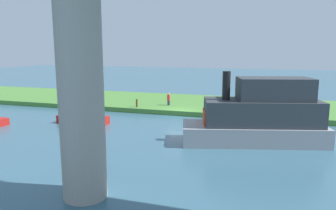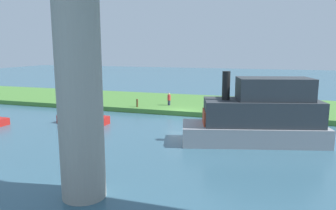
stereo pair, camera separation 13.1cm
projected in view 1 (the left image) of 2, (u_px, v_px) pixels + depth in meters
ground_plane at (179, 116)px, 32.79m from camera, size 160.00×160.00×0.00m
grassy_bank at (193, 104)px, 38.38m from camera, size 80.00×12.00×0.50m
bridge_pylon at (80, 80)px, 14.08m from camera, size 2.01×2.01×10.86m
person_on_bank at (169, 99)px, 36.00m from camera, size 0.41×0.41×1.39m
mooring_post at (137, 103)px, 35.00m from camera, size 0.20×0.20×0.85m
motorboat_white at (259, 117)px, 23.26m from camera, size 10.70×5.92×5.20m
riverboat_paddlewheel at (82, 117)px, 29.49m from camera, size 4.77×1.96×1.56m
marker_buoy at (70, 159)px, 19.35m from camera, size 0.50×0.50×0.50m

